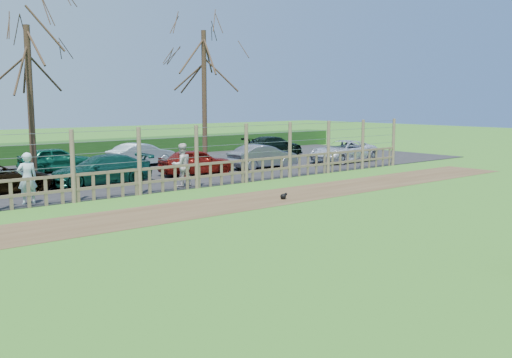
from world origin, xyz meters
TOP-DOWN VIEW (x-y plane):
  - ground at (0.00, 0.00)m, footprint 120.00×120.00m
  - dirt_strip at (0.00, 4.50)m, footprint 34.00×2.80m
  - asphalt at (0.00, 14.50)m, footprint 44.00×13.00m
  - hedge at (0.00, 21.50)m, footprint 46.00×2.00m
  - fence at (0.00, 8.00)m, footprint 30.16×0.16m
  - tree_mid at (-2.00, 13.50)m, footprint 4.80×4.80m
  - tree_right at (7.00, 14.00)m, footprint 4.80×4.80m
  - visitor_a at (-3.85, 8.55)m, footprint 0.66×0.46m
  - visitor_b at (2.20, 8.63)m, footprint 0.87×0.69m
  - crow at (3.45, 3.95)m, footprint 0.28×0.21m
  - car_3 at (-0.04, 11.23)m, footprint 4.25×1.99m
  - car_4 at (4.66, 11.30)m, footprint 3.66×1.82m
  - car_5 at (8.63, 11.22)m, footprint 3.71×1.48m
  - car_6 at (13.99, 10.65)m, footprint 4.42×2.23m
  - car_10 at (0.02, 16.37)m, footprint 3.64×1.75m
  - car_11 at (4.37, 16.02)m, footprint 3.78×1.74m
  - car_13 at (13.43, 15.87)m, footprint 4.20×1.85m

SIDE VIEW (x-z plane):
  - ground at x=0.00m, z-range 0.00..0.00m
  - dirt_strip at x=0.00m, z-range 0.00..0.01m
  - asphalt at x=0.00m, z-range 0.00..0.04m
  - crow at x=3.45m, z-range 0.00..0.23m
  - hedge at x=0.00m, z-range 0.00..1.10m
  - car_3 at x=-0.04m, z-range 0.04..1.24m
  - car_4 at x=4.66m, z-range 0.04..1.24m
  - car_5 at x=8.63m, z-range 0.04..1.24m
  - car_6 at x=13.99m, z-range 0.04..1.24m
  - car_10 at x=0.02m, z-range 0.04..1.24m
  - car_11 at x=4.37m, z-range 0.04..1.24m
  - car_13 at x=13.43m, z-range 0.04..1.24m
  - fence at x=0.00m, z-range -0.45..2.05m
  - visitor_a at x=-3.85m, z-range 0.04..1.76m
  - visitor_b at x=2.20m, z-range 0.04..1.76m
  - tree_mid at x=-2.00m, z-range 1.45..8.28m
  - tree_right at x=7.00m, z-range 1.57..8.92m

